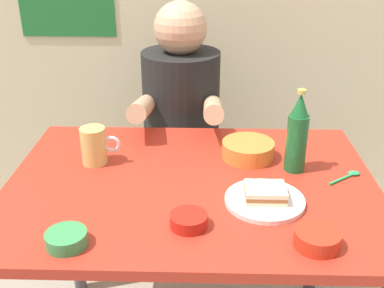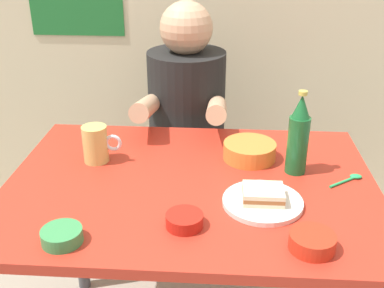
% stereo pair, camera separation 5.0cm
% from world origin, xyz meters
% --- Properties ---
extents(dining_table, '(1.10, 0.80, 0.74)m').
position_xyz_m(dining_table, '(0.00, 0.00, 0.65)').
color(dining_table, '#B72D1E').
rests_on(dining_table, ground).
extents(stool, '(0.34, 0.34, 0.45)m').
position_xyz_m(stool, '(-0.06, 0.63, 0.35)').
color(stool, '#4C4C51').
rests_on(stool, ground).
extents(person_seated, '(0.33, 0.56, 0.72)m').
position_xyz_m(person_seated, '(-0.06, 0.62, 0.77)').
color(person_seated, black).
rests_on(person_seated, stool).
extents(plate_orange, '(0.22, 0.22, 0.01)m').
position_xyz_m(plate_orange, '(0.20, -0.11, 0.75)').
color(plate_orange, silver).
rests_on(plate_orange, dining_table).
extents(sandwich, '(0.11, 0.09, 0.04)m').
position_xyz_m(sandwich, '(0.20, -0.11, 0.77)').
color(sandwich, beige).
rests_on(sandwich, plate_orange).
extents(beer_mug, '(0.13, 0.08, 0.12)m').
position_xyz_m(beer_mug, '(-0.31, 0.11, 0.80)').
color(beer_mug, '#D1BC66').
rests_on(beer_mug, dining_table).
extents(beer_bottle, '(0.06, 0.06, 0.26)m').
position_xyz_m(beer_bottle, '(0.32, 0.09, 0.86)').
color(beer_bottle, '#19602D').
rests_on(beer_bottle, dining_table).
extents(sambal_bowl_red, '(0.10, 0.10, 0.03)m').
position_xyz_m(sambal_bowl_red, '(0.00, -0.23, 0.76)').
color(sambal_bowl_red, '#B21E14').
rests_on(sambal_bowl_red, dining_table).
extents(dip_bowl_green, '(0.10, 0.10, 0.03)m').
position_xyz_m(dip_bowl_green, '(-0.29, -0.31, 0.76)').
color(dip_bowl_green, '#388C4C').
rests_on(dip_bowl_green, dining_table).
extents(sauce_bowl_chili, '(0.11, 0.11, 0.04)m').
position_xyz_m(sauce_bowl_chili, '(0.31, -0.30, 0.76)').
color(sauce_bowl_chili, red).
rests_on(sauce_bowl_chili, dining_table).
extents(soup_bowl_orange, '(0.17, 0.17, 0.05)m').
position_xyz_m(soup_bowl_orange, '(0.18, 0.16, 0.77)').
color(soup_bowl_orange, orange).
rests_on(soup_bowl_orange, dining_table).
extents(spoon, '(0.11, 0.08, 0.01)m').
position_xyz_m(spoon, '(0.48, 0.04, 0.75)').
color(spoon, '#26A559').
rests_on(spoon, dining_table).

